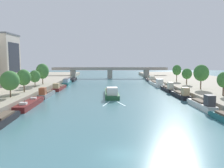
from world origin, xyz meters
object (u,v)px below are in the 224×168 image
Objects in this scene: moored_boat_left_second at (67,82)px; moored_boat_left_midway at (73,80)px; tree_right_far at (201,73)px; tree_left_second at (10,81)px; moored_boat_left_lone at (46,94)px; moored_boat_left_gap_after at (59,87)px; tree_right_end_of_row at (224,80)px; tree_right_by_lamp at (187,74)px; tree_left_by_lamp at (35,76)px; moored_boat_left_downstream at (0,120)px; moored_boat_left_end at (30,104)px; barge_midriver at (112,93)px; moored_boat_right_lone at (151,80)px; bridge_far at (110,71)px; moored_boat_right_gap_after at (202,104)px; moored_boat_right_far at (156,83)px; moored_boat_right_upstream at (168,88)px; moored_boat_right_near at (181,94)px; tree_right_distant at (177,70)px; tree_left_far at (24,77)px; tree_left_end_of_row at (42,71)px.

moored_boat_left_second is 16.60m from moored_boat_left_midway.
tree_left_second is at bearing -165.03° from tree_right_far.
moored_boat_left_lone is 15.99m from moored_boat_left_gap_after.
moored_boat_left_gap_after is at bearing 78.04° from tree_left_second.
tree_right_end_of_row reaches higher than tree_right_by_lamp.
moored_boat_left_second is 2.41× the size of tree_left_by_lamp.
moored_boat_left_downstream is 15.33m from moored_boat_left_end.
barge_midriver is 27.99m from tree_right_far.
bridge_far is at bearing 131.33° from moored_boat_right_lone.
moored_boat_right_gap_after reaches higher than moored_boat_left_gap_after.
bridge_far is (19.00, 50.62, 3.26)m from moored_boat_left_gap_after.
moored_boat_left_second is at bearing 90.68° from moored_boat_left_gap_after.
tree_right_far is at bearing -90.98° from tree_right_by_lamp.
moored_boat_left_gap_after is at bearing -162.65° from moored_boat_right_far.
moored_boat_left_gap_after is at bearing 172.32° from moored_boat_right_upstream.
moored_boat_left_downstream is at bearing -81.02° from tree_left_by_lamp.
moored_boat_right_far is 39.13m from tree_right_end_of_row.
tree_right_far reaches higher than barge_midriver.
bridge_far is (24.79, 77.96, -1.75)m from tree_left_second.
tree_right_by_lamp is (46.36, -0.45, 4.89)m from moored_boat_left_gap_after.
moored_boat_left_gap_after is at bearing 88.91° from moored_boat_left_lone.
tree_right_by_lamp is (46.85, 29.10, 5.04)m from moored_boat_left_end.
tree_right_by_lamp is 0.09× the size of bridge_far.
moored_boat_left_second is at bearing 89.65° from moored_boat_left_end.
moored_boat_right_near is 30.39m from moored_boat_right_far.
barge_midriver is 3.09× the size of tree_right_end_of_row.
moored_boat_left_midway is (0.05, 33.73, -0.15)m from moored_boat_left_gap_after.
moored_boat_left_end is (-0.27, 15.32, -0.26)m from moored_boat_left_downstream.
tree_right_distant reaches higher than moored_boat_right_upstream.
moored_boat_left_end is at bearing -147.78° from moored_boat_right_upstream.
moored_boat_right_near is 45.39m from tree_left_second.
tree_left_far reaches higher than tree_left_by_lamp.
moored_boat_right_near is at bearing 90.96° from moored_boat_right_gap_after.
moored_boat_right_far is 9.87m from tree_right_distant.
moored_boat_left_midway is 57.78m from tree_right_by_lamp.
moored_boat_right_upstream is at bearing -89.51° from moored_boat_right_far.
tree_left_end_of_row is at bearing 147.97° from barge_midriver.
tree_right_distant is at bearing 42.83° from barge_midriver.
moored_boat_left_midway is (0.25, 16.59, -0.45)m from moored_boat_left_second.
moored_boat_right_upstream is 33.36m from moored_boat_right_lone.
moored_boat_right_near reaches higher than moored_boat_left_midway.
tree_right_far is (46.09, -47.20, 6.13)m from moored_boat_left_midway.
tree_right_far is at bearing -79.90° from moored_boat_right_lone.
moored_boat_left_gap_after is 2.14× the size of tree_left_second.
tree_left_by_lamp is at bearing 173.87° from tree_right_far.
moored_boat_right_upstream is at bearing 15.69° from moored_boat_left_lone.
moored_boat_left_gap_after is at bearing 89.71° from moored_boat_left_downstream.
tree_left_far reaches higher than moored_boat_left_lone.
bridge_far is (-27.20, 39.63, -2.43)m from tree_right_distant.
moored_boat_left_gap_after is at bearing -143.93° from moored_boat_right_lone.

